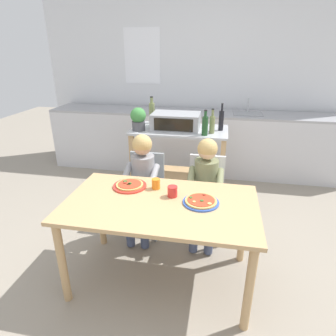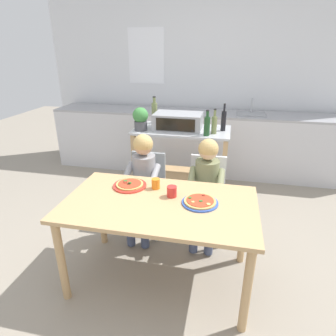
{
  "view_description": "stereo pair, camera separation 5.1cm",
  "coord_description": "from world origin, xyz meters",
  "px_view_note": "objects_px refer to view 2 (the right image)",
  "views": [
    {
      "loc": [
        0.4,
        -1.82,
        1.79
      ],
      "look_at": [
        0.0,
        0.3,
        0.87
      ],
      "focal_mm": 30.76,
      "sensor_mm": 36.0,
      "label": 1
    },
    {
      "loc": [
        0.45,
        -1.81,
        1.79
      ],
      "look_at": [
        0.0,
        0.3,
        0.87
      ],
      "focal_mm": 30.76,
      "sensor_mm": 36.0,
      "label": 2
    }
  ],
  "objects_px": {
    "dining_chair_left": "(146,187)",
    "drinking_cup_red": "(172,191)",
    "dining_chair_right": "(206,192)",
    "toaster_oven": "(178,121)",
    "child_in_grey_shirt": "(142,176)",
    "dining_table": "(160,213)",
    "pizza_plate_red_rimmed": "(130,185)",
    "bottle_squat_spirits": "(207,125)",
    "child_in_olive_shirt": "(206,181)",
    "kitchen_island_cart": "(182,153)",
    "bottle_dark_olive_oil": "(154,112)",
    "pizza_plate_blue_rimmed": "(200,202)",
    "bottle_clear_vinegar": "(214,124)",
    "potted_herb_plant": "(141,118)",
    "drinking_cup_orange": "(156,184)",
    "bottle_brown_beer": "(224,120)"
  },
  "relations": [
    {
      "from": "pizza_plate_blue_rimmed",
      "to": "drinking_cup_red",
      "type": "distance_m",
      "value": 0.23
    },
    {
      "from": "bottle_brown_beer",
      "to": "bottle_dark_olive_oil",
      "type": "relative_size",
      "value": 0.94
    },
    {
      "from": "child_in_grey_shirt",
      "to": "dining_chair_right",
      "type": "bearing_deg",
      "value": 14.06
    },
    {
      "from": "kitchen_island_cart",
      "to": "toaster_oven",
      "type": "bearing_deg",
      "value": -165.19
    },
    {
      "from": "kitchen_island_cart",
      "to": "bottle_squat_spirits",
      "type": "bearing_deg",
      "value": -34.14
    },
    {
      "from": "bottle_squat_spirits",
      "to": "child_in_olive_shirt",
      "type": "xyz_separation_m",
      "value": [
        0.06,
        -0.61,
        -0.37
      ]
    },
    {
      "from": "drinking_cup_red",
      "to": "toaster_oven",
      "type": "bearing_deg",
      "value": 98.27
    },
    {
      "from": "pizza_plate_red_rimmed",
      "to": "dining_chair_right",
      "type": "bearing_deg",
      "value": 39.82
    },
    {
      "from": "kitchen_island_cart",
      "to": "drinking_cup_red",
      "type": "xyz_separation_m",
      "value": [
        0.14,
        -1.28,
        0.16
      ]
    },
    {
      "from": "bottle_dark_olive_oil",
      "to": "pizza_plate_red_rimmed",
      "type": "bearing_deg",
      "value": -83.95
    },
    {
      "from": "potted_herb_plant",
      "to": "dining_chair_right",
      "type": "xyz_separation_m",
      "value": [
        0.81,
        -0.54,
        -0.56
      ]
    },
    {
      "from": "bottle_clear_vinegar",
      "to": "child_in_olive_shirt",
      "type": "bearing_deg",
      "value": -90.52
    },
    {
      "from": "pizza_plate_red_rimmed",
      "to": "drinking_cup_orange",
      "type": "height_order",
      "value": "drinking_cup_orange"
    },
    {
      "from": "child_in_grey_shirt",
      "to": "pizza_plate_red_rimmed",
      "type": "xyz_separation_m",
      "value": [
        -0.0,
        -0.35,
        0.07
      ]
    },
    {
      "from": "toaster_oven",
      "to": "pizza_plate_red_rimmed",
      "type": "distance_m",
      "value": 1.22
    },
    {
      "from": "bottle_brown_beer",
      "to": "drinking_cup_red",
      "type": "bearing_deg",
      "value": -103.89
    },
    {
      "from": "dining_chair_right",
      "to": "drinking_cup_red",
      "type": "height_order",
      "value": "dining_chair_right"
    },
    {
      "from": "dining_table",
      "to": "drinking_cup_red",
      "type": "xyz_separation_m",
      "value": [
        0.07,
        0.11,
        0.14
      ]
    },
    {
      "from": "dining_table",
      "to": "pizza_plate_red_rimmed",
      "type": "relative_size",
      "value": 5.2
    },
    {
      "from": "bottle_squat_spirits",
      "to": "drinking_cup_red",
      "type": "xyz_separation_m",
      "value": [
        -0.16,
        -1.08,
        -0.25
      ]
    },
    {
      "from": "kitchen_island_cart",
      "to": "child_in_olive_shirt",
      "type": "height_order",
      "value": "child_in_olive_shirt"
    },
    {
      "from": "dining_chair_right",
      "to": "drinking_cup_red",
      "type": "xyz_separation_m",
      "value": [
        -0.22,
        -0.6,
        0.28
      ]
    },
    {
      "from": "bottle_dark_olive_oil",
      "to": "pizza_plate_blue_rimmed",
      "type": "distance_m",
      "value": 1.76
    },
    {
      "from": "bottle_clear_vinegar",
      "to": "child_in_olive_shirt",
      "type": "height_order",
      "value": "bottle_clear_vinegar"
    },
    {
      "from": "dining_table",
      "to": "bottle_clear_vinegar",
      "type": "bearing_deg",
      "value": 76.69
    },
    {
      "from": "dining_chair_left",
      "to": "drinking_cup_red",
      "type": "bearing_deg",
      "value": -56.68
    },
    {
      "from": "bottle_squat_spirits",
      "to": "bottle_brown_beer",
      "type": "bearing_deg",
      "value": 54.64
    },
    {
      "from": "dining_chair_left",
      "to": "kitchen_island_cart",
      "type": "bearing_deg",
      "value": 71.89
    },
    {
      "from": "dining_chair_left",
      "to": "pizza_plate_blue_rimmed",
      "type": "xyz_separation_m",
      "value": [
        0.6,
        -0.63,
        0.25
      ]
    },
    {
      "from": "child_in_grey_shirt",
      "to": "drinking_cup_red",
      "type": "height_order",
      "value": "child_in_grey_shirt"
    },
    {
      "from": "bottle_dark_olive_oil",
      "to": "dining_chair_left",
      "type": "height_order",
      "value": "bottle_dark_olive_oil"
    },
    {
      "from": "child_in_grey_shirt",
      "to": "drinking_cup_red",
      "type": "bearing_deg",
      "value": -50.11
    },
    {
      "from": "pizza_plate_red_rimmed",
      "to": "drinking_cup_red",
      "type": "bearing_deg",
      "value": -14.67
    },
    {
      "from": "bottle_clear_vinegar",
      "to": "child_in_grey_shirt",
      "type": "distance_m",
      "value": 1.01
    },
    {
      "from": "bottle_dark_olive_oil",
      "to": "bottle_squat_spirits",
      "type": "bearing_deg",
      "value": -31.54
    },
    {
      "from": "kitchen_island_cart",
      "to": "bottle_squat_spirits",
      "type": "relative_size",
      "value": 4.03
    },
    {
      "from": "toaster_oven",
      "to": "child_in_grey_shirt",
      "type": "height_order",
      "value": "toaster_oven"
    },
    {
      "from": "kitchen_island_cart",
      "to": "bottle_clear_vinegar",
      "type": "bearing_deg",
      "value": -16.53
    },
    {
      "from": "kitchen_island_cart",
      "to": "dining_table",
      "type": "xyz_separation_m",
      "value": [
        0.07,
        -1.39,
        0.02
      ]
    },
    {
      "from": "bottle_clear_vinegar",
      "to": "drinking_cup_red",
      "type": "xyz_separation_m",
      "value": [
        -0.23,
        -1.17,
        -0.25
      ]
    },
    {
      "from": "child_in_grey_shirt",
      "to": "pizza_plate_red_rimmed",
      "type": "relative_size",
      "value": 3.74
    },
    {
      "from": "toaster_oven",
      "to": "pizza_plate_red_rimmed",
      "type": "height_order",
      "value": "toaster_oven"
    },
    {
      "from": "child_in_olive_shirt",
      "to": "potted_herb_plant",
      "type": "bearing_deg",
      "value": 140.78
    },
    {
      "from": "bottle_squat_spirits",
      "to": "potted_herb_plant",
      "type": "height_order",
      "value": "bottle_squat_spirits"
    },
    {
      "from": "bottle_squat_spirits",
      "to": "pizza_plate_blue_rimmed",
      "type": "bearing_deg",
      "value": -86.76
    },
    {
      "from": "drinking_cup_orange",
      "to": "dining_table",
      "type": "bearing_deg",
      "value": -68.81
    },
    {
      "from": "bottle_clear_vinegar",
      "to": "dining_chair_right",
      "type": "bearing_deg",
      "value": -90.62
    },
    {
      "from": "potted_herb_plant",
      "to": "pizza_plate_blue_rimmed",
      "type": "xyz_separation_m",
      "value": [
        0.81,
        -1.2,
        -0.31
      ]
    },
    {
      "from": "kitchen_island_cart",
      "to": "pizza_plate_red_rimmed",
      "type": "height_order",
      "value": "kitchen_island_cart"
    },
    {
      "from": "potted_herb_plant",
      "to": "dining_chair_right",
      "type": "bearing_deg",
      "value": -33.64
    }
  ]
}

